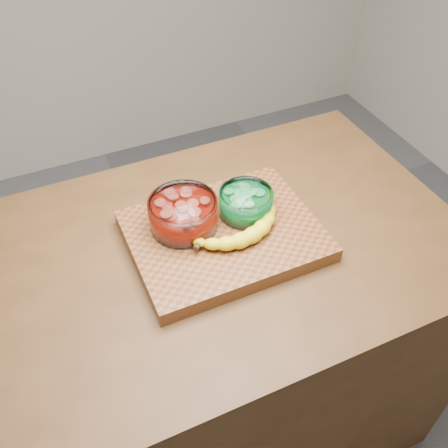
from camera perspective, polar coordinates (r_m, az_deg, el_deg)
name	(u,v)px	position (r m, az deg, el deg)	size (l,w,h in m)	color
ground	(224,409)	(1.98, 0.00, -20.36)	(3.50, 3.50, 0.00)	#4F4E53
counter	(224,342)	(1.59, 0.00, -13.34)	(1.20, 0.80, 0.90)	#482C15
cutting_board	(224,236)	(1.22, 0.00, -1.35)	(0.45, 0.35, 0.04)	brown
bowl_red	(183,214)	(1.19, -4.67, 1.12)	(0.17, 0.17, 0.08)	white
bowl_green	(246,203)	(1.23, 2.51, 2.44)	(0.13, 0.13, 0.06)	white
banana	(239,226)	(1.19, 1.70, -0.20)	(0.28, 0.15, 0.04)	yellow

